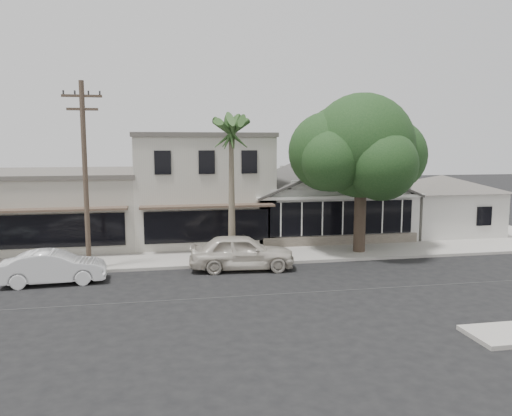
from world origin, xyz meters
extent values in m
plane|color=black|center=(0.00, 0.00, 0.00)|extent=(140.00, 140.00, 0.00)
cube|color=#9E9991|center=(-8.00, 6.75, 0.07)|extent=(90.00, 3.50, 0.15)
cube|color=beige|center=(5.00, 12.50, 1.50)|extent=(10.00, 8.00, 3.00)
cube|color=black|center=(5.00, 8.44, 1.75)|extent=(8.80, 0.10, 2.00)
cube|color=#60564C|center=(5.00, 8.45, 0.35)|extent=(9.60, 0.18, 0.70)
cube|color=beige|center=(13.20, 11.50, 1.50)|extent=(6.00, 6.00, 3.00)
cube|color=#B9B4A7|center=(-3.00, 13.50, 3.25)|extent=(8.00, 10.00, 6.50)
cube|color=#BAB4A7|center=(-12.00, 13.50, 2.10)|extent=(10.00, 10.00, 4.20)
cylinder|color=brown|center=(-9.00, 5.20, 4.50)|extent=(0.24, 0.24, 9.00)
cube|color=brown|center=(-9.00, 5.20, 8.30)|extent=(1.80, 0.12, 0.12)
cube|color=brown|center=(-9.00, 5.20, 7.70)|extent=(1.40, 0.12, 0.12)
imported|color=beige|center=(-1.72, 4.31, 0.87)|extent=(5.26, 2.47, 1.74)
imported|color=white|center=(-10.25, 3.43, 0.73)|extent=(4.51, 1.80, 1.46)
cylinder|color=#4A3A2D|center=(5.27, 6.50, 1.75)|extent=(0.66, 0.66, 3.50)
sphere|color=#163314|center=(5.27, 6.50, 6.01)|extent=(5.68, 5.68, 5.68)
sphere|color=#163314|center=(7.24, 7.15, 5.46)|extent=(4.15, 4.15, 4.15)
sphere|color=#163314|center=(3.53, 6.93, 5.68)|extent=(4.37, 4.37, 4.37)
sphere|color=#163314|center=(5.71, 4.86, 5.03)|extent=(3.72, 3.72, 3.72)
sphere|color=#163314|center=(4.62, 8.24, 6.34)|extent=(3.93, 3.93, 3.93)
sphere|color=#163314|center=(6.59, 8.03, 6.78)|extent=(3.50, 3.50, 3.50)
sphere|color=#163314|center=(3.31, 5.62, 5.25)|extent=(3.28, 3.28, 3.28)
cone|color=#726651|center=(-2.00, 5.75, 3.25)|extent=(0.41, 0.41, 6.50)
camera|label=1|loc=(-5.53, -19.26, 6.13)|focal=35.00mm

